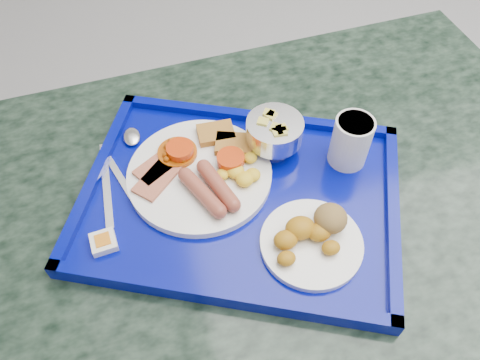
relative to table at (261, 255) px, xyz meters
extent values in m
cylinder|color=gray|center=(0.00, 0.00, -0.52)|extent=(0.53, 0.53, 0.03)
cylinder|color=gray|center=(0.00, 0.00, -0.18)|extent=(0.10, 0.10, 0.65)
cube|color=black|center=(0.00, 0.00, 0.16)|extent=(1.18, 0.83, 0.04)
cube|color=#020A88|center=(-0.04, 0.01, 0.19)|extent=(0.60, 0.53, 0.02)
cube|color=#020A88|center=(0.03, 0.17, 0.21)|extent=(0.46, 0.22, 0.01)
cube|color=#020A88|center=(-0.11, -0.15, 0.21)|extent=(0.46, 0.22, 0.01)
cube|color=#020A88|center=(0.18, -0.09, 0.21)|extent=(0.17, 0.34, 0.01)
cube|color=#020A88|center=(-0.26, 0.11, 0.21)|extent=(0.17, 0.34, 0.01)
cylinder|color=white|center=(-0.09, 0.06, 0.21)|extent=(0.24, 0.24, 0.01)
cube|color=#D47155|center=(-0.15, 0.09, 0.22)|extent=(0.09, 0.08, 0.01)
cube|color=#D47155|center=(-0.16, 0.06, 0.22)|extent=(0.09, 0.09, 0.01)
cylinder|color=#B95007|center=(-0.12, 0.11, 0.22)|extent=(0.07, 0.07, 0.01)
sphere|color=#B95007|center=(-0.12, 0.10, 0.22)|extent=(0.01, 0.01, 0.01)
sphere|color=#B95007|center=(-0.13, 0.11, 0.22)|extent=(0.01, 0.01, 0.01)
sphere|color=#B95007|center=(-0.13, 0.13, 0.22)|extent=(0.01, 0.01, 0.01)
sphere|color=#B95007|center=(-0.12, 0.13, 0.22)|extent=(0.01, 0.01, 0.01)
sphere|color=#B95007|center=(-0.10, 0.11, 0.22)|extent=(0.01, 0.01, 0.01)
sphere|color=#B95007|center=(-0.12, 0.10, 0.22)|extent=(0.01, 0.01, 0.01)
sphere|color=#B95007|center=(-0.14, 0.10, 0.22)|extent=(0.01, 0.01, 0.01)
sphere|color=#B95007|center=(-0.14, 0.09, 0.22)|extent=(0.01, 0.01, 0.01)
sphere|color=#B95007|center=(-0.14, 0.12, 0.22)|extent=(0.01, 0.01, 0.01)
sphere|color=#B95007|center=(-0.12, 0.09, 0.22)|extent=(0.01, 0.01, 0.01)
sphere|color=#B95007|center=(-0.12, 0.11, 0.22)|extent=(0.01, 0.01, 0.01)
sphere|color=#B95007|center=(-0.10, 0.11, 0.22)|extent=(0.01, 0.01, 0.01)
cube|color=#AF722B|center=(-0.05, 0.13, 0.22)|extent=(0.06, 0.05, 0.01)
cube|color=#AF722B|center=(-0.03, 0.10, 0.22)|extent=(0.07, 0.06, 0.01)
cylinder|color=brown|center=(-0.10, 0.01, 0.23)|extent=(0.06, 0.09, 0.02)
cylinder|color=brown|center=(-0.07, 0.02, 0.23)|extent=(0.05, 0.09, 0.02)
ellipsoid|color=yellow|center=(-0.01, 0.06, 0.22)|extent=(0.02, 0.02, 0.01)
ellipsoid|color=yellow|center=(-0.04, 0.07, 0.22)|extent=(0.02, 0.02, 0.01)
ellipsoid|color=yellow|center=(-0.03, 0.02, 0.22)|extent=(0.03, 0.03, 0.02)
ellipsoid|color=yellow|center=(-0.06, 0.04, 0.22)|extent=(0.02, 0.02, 0.01)
ellipsoid|color=yellow|center=(-0.01, 0.03, 0.22)|extent=(0.03, 0.03, 0.02)
ellipsoid|color=yellow|center=(-0.03, 0.05, 0.22)|extent=(0.02, 0.02, 0.01)
ellipsoid|color=yellow|center=(-0.03, 0.08, 0.22)|extent=(0.02, 0.02, 0.02)
ellipsoid|color=yellow|center=(-0.04, 0.04, 0.22)|extent=(0.03, 0.03, 0.02)
ellipsoid|color=yellow|center=(-0.01, 0.03, 0.22)|extent=(0.02, 0.02, 0.01)
cylinder|color=#BB2805|center=(-0.12, 0.10, 0.23)|extent=(0.05, 0.05, 0.01)
cylinder|color=#BB2805|center=(-0.04, 0.06, 0.23)|extent=(0.05, 0.05, 0.01)
cylinder|color=white|center=(0.04, -0.10, 0.21)|extent=(0.15, 0.15, 0.01)
ellipsoid|color=#B17514|center=(0.06, -0.13, 0.22)|extent=(0.03, 0.02, 0.02)
ellipsoid|color=#B17514|center=(0.05, -0.10, 0.22)|extent=(0.04, 0.03, 0.02)
ellipsoid|color=#B17514|center=(0.03, -0.09, 0.23)|extent=(0.04, 0.04, 0.03)
ellipsoid|color=#B17514|center=(0.00, -0.10, 0.22)|extent=(0.04, 0.03, 0.02)
ellipsoid|color=#B17514|center=(-0.01, -0.13, 0.22)|extent=(0.03, 0.02, 0.02)
ellipsoid|color=olive|center=(0.07, -0.09, 0.23)|extent=(0.05, 0.05, 0.04)
cylinder|color=silver|center=(0.04, 0.09, 0.20)|extent=(0.06, 0.06, 0.01)
cylinder|color=silver|center=(0.04, 0.09, 0.22)|extent=(0.02, 0.02, 0.02)
cylinder|color=silver|center=(0.04, 0.09, 0.24)|extent=(0.09, 0.09, 0.04)
cube|color=#F9ED5E|center=(0.02, 0.10, 0.26)|extent=(0.02, 0.02, 0.01)
cube|color=#F9ED5E|center=(0.05, 0.07, 0.26)|extent=(0.02, 0.02, 0.01)
cube|color=#F9ED5E|center=(0.04, 0.11, 0.26)|extent=(0.02, 0.02, 0.01)
cube|color=#F9ED5E|center=(0.04, 0.07, 0.26)|extent=(0.02, 0.02, 0.01)
cube|color=#F9ED5E|center=(0.04, 0.08, 0.26)|extent=(0.02, 0.02, 0.01)
cube|color=#F9ED5E|center=(0.04, 0.11, 0.26)|extent=(0.02, 0.02, 0.01)
cube|color=#F9ED5E|center=(0.05, 0.08, 0.26)|extent=(0.02, 0.02, 0.01)
cylinder|color=silver|center=(0.15, 0.04, 0.24)|extent=(0.06, 0.06, 0.09)
cylinder|color=orange|center=(0.15, 0.04, 0.28)|extent=(0.06, 0.06, 0.01)
cube|color=silver|center=(-0.22, 0.09, 0.20)|extent=(0.05, 0.14, 0.00)
ellipsoid|color=silver|center=(-0.19, 0.18, 0.21)|extent=(0.04, 0.05, 0.01)
cube|color=silver|center=(-0.24, 0.08, 0.20)|extent=(0.02, 0.17, 0.00)
cube|color=white|center=(-0.26, -0.03, 0.21)|extent=(0.04, 0.04, 0.01)
cube|color=orange|center=(-0.26, -0.03, 0.21)|extent=(0.02, 0.02, 0.00)
camera|label=1|loc=(-0.15, -0.41, 0.81)|focal=35.00mm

